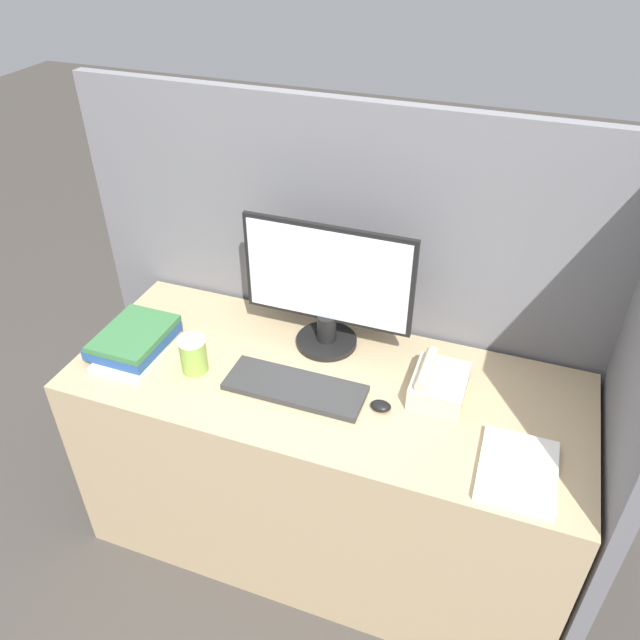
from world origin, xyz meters
TOP-DOWN VIEW (x-y plane):
  - ground_plane at (0.00, 0.00)m, footprint 12.00×12.00m
  - cubicle_panel_rear at (0.00, 0.69)m, footprint 2.03×0.04m
  - cubicle_panel_right at (0.85, 0.36)m, footprint 0.04×0.72m
  - desk at (0.00, 0.33)m, footprint 1.63×0.66m
  - monitor at (-0.06, 0.51)m, footprint 0.56×0.21m
  - keyboard at (-0.07, 0.25)m, footprint 0.43×0.15m
  - mouse at (0.20, 0.26)m, footprint 0.06×0.05m
  - coffee_cup at (-0.41, 0.23)m, footprint 0.09×0.09m
  - book_stack at (-0.64, 0.25)m, footprint 0.22×0.29m
  - desk_telephone at (0.34, 0.38)m, footprint 0.16×0.20m
  - paper_pile at (0.60, 0.15)m, footprint 0.21×0.26m

SIDE VIEW (x-z plane):
  - ground_plane at x=0.00m, z-range 0.00..0.00m
  - desk at x=0.00m, z-range 0.00..0.77m
  - cubicle_panel_rear at x=0.00m, z-range 0.00..1.54m
  - cubicle_panel_right at x=0.85m, z-range 0.00..1.54m
  - keyboard at x=-0.07m, z-range 0.77..0.79m
  - paper_pile at x=0.60m, z-range 0.77..0.80m
  - mouse at x=0.20m, z-range 0.77..0.80m
  - book_stack at x=-0.64m, z-range 0.77..0.85m
  - desk_telephone at x=0.34m, z-range 0.76..0.87m
  - coffee_cup at x=-0.41m, z-range 0.77..0.90m
  - monitor at x=-0.06m, z-range 0.77..1.21m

